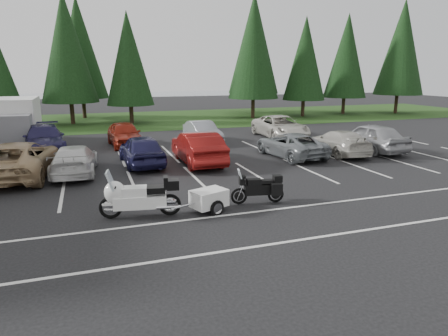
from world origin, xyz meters
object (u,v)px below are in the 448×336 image
at_px(car_near_7, 339,142).
at_px(cargo_trailer, 209,201).
at_px(car_far_3, 203,132).
at_px(car_near_8, 370,137).
at_px(car_far_4, 280,127).
at_px(box_truck, 16,123).
at_px(car_near_5, 198,148).
at_px(car_far_2, 125,134).
at_px(adventure_motorcycle, 258,186).
at_px(car_near_3, 74,160).
at_px(car_near_6, 290,145).
at_px(car_near_4, 141,150).
at_px(car_far_1, 44,139).
at_px(car_near_2, 19,160).
at_px(touring_motorcycle, 140,193).

bearing_deg(car_near_7, cargo_trailer, 39.15).
distance_m(car_far_3, cargo_trailer, 13.29).
xyz_separation_m(car_near_8, car_far_4, (-2.71, 6.16, -0.06)).
height_order(box_truck, car_near_5, box_truck).
xyz_separation_m(car_far_2, adventure_motorcycle, (3.34, -12.95, -0.11)).
bearing_deg(car_near_5, car_near_3, 2.89).
bearing_deg(car_far_3, car_near_5, -111.55).
distance_m(box_truck, car_near_7, 19.54).
bearing_deg(cargo_trailer, car_near_6, 25.60).
xyz_separation_m(car_near_3, car_far_4, (13.46, 6.30, 0.10)).
distance_m(car_near_4, car_near_5, 2.79).
bearing_deg(car_near_4, car_far_4, -155.09).
bearing_deg(car_near_8, car_far_1, -20.60).
bearing_deg(car_near_4, cargo_trailer, 96.18).
height_order(car_far_2, cargo_trailer, car_far_2).
bearing_deg(car_near_2, cargo_trailer, 139.28).
xyz_separation_m(car_near_7, car_far_4, (-0.50, 6.27, 0.09)).
relative_size(car_near_7, car_far_3, 1.10).
bearing_deg(car_near_6, touring_motorcycle, 31.82).
distance_m(car_far_3, adventure_motorcycle, 12.67).
bearing_deg(car_near_3, car_near_5, -172.62).
bearing_deg(car_far_3, car_far_4, -1.57).
relative_size(car_near_2, car_far_2, 1.30).
bearing_deg(car_near_7, car_near_5, 2.18).
height_order(box_truck, car_far_2, box_truck).
height_order(car_near_6, touring_motorcycle, touring_motorcycle).
distance_m(touring_motorcycle, cargo_trailer, 2.26).
bearing_deg(cargo_trailer, adventure_motorcycle, -12.41).
xyz_separation_m(car_near_3, touring_motorcycle, (2.08, -6.51, 0.13)).
bearing_deg(car_far_1, car_near_5, -42.85).
height_order(car_near_3, cargo_trailer, car_near_3).
relative_size(box_truck, car_near_7, 1.21).
height_order(car_near_3, car_near_6, same).
distance_m(car_near_2, car_far_3, 11.63).
bearing_deg(cargo_trailer, car_far_2, 76.00).
xyz_separation_m(car_near_7, adventure_motorcycle, (-7.80, -6.49, -0.03)).
distance_m(car_near_7, cargo_trailer, 11.79).
xyz_separation_m(box_truck, adventure_motorcycle, (9.68, -15.19, -0.81)).
bearing_deg(car_near_6, car_far_3, -66.01).
bearing_deg(car_near_3, car_near_6, -174.44).
height_order(car_near_5, car_far_4, car_near_5).
relative_size(car_near_7, adventure_motorcycle, 2.19).
relative_size(car_near_4, adventure_motorcycle, 2.12).
bearing_deg(car_near_7, car_near_3, 4.32).
relative_size(car_far_4, cargo_trailer, 3.37).
bearing_deg(box_truck, car_near_2, -81.65).
distance_m(car_near_5, touring_motorcycle, 7.79).
xyz_separation_m(car_near_4, car_far_2, (-0.30, 5.59, -0.01)).
distance_m(box_truck, car_far_1, 3.33).
relative_size(car_near_5, car_near_7, 1.06).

